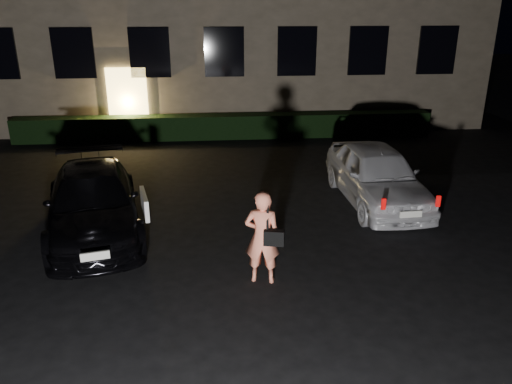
{
  "coord_description": "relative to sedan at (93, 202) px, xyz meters",
  "views": [
    {
      "loc": [
        -0.46,
        -7.32,
        4.65
      ],
      "look_at": [
        0.35,
        2.0,
        1.08
      ],
      "focal_mm": 35.0,
      "sensor_mm": 36.0,
      "label": 1
    }
  ],
  "objects": [
    {
      "name": "hedge",
      "position": [
        3.07,
        7.69,
        -0.24
      ],
      "size": [
        15.0,
        0.7,
        0.85
      ],
      "primitive_type": "cube",
      "color": "black",
      "rests_on": "ground"
    },
    {
      "name": "sedan",
      "position": [
        0.0,
        0.0,
        0.0
      ],
      "size": [
        2.83,
        4.9,
        1.34
      ],
      "rotation": [
        0.0,
        0.0,
        0.22
      ],
      "color": "black",
      "rests_on": "ground"
    },
    {
      "name": "hatch",
      "position": [
        6.55,
        1.1,
        0.04
      ],
      "size": [
        1.86,
        4.25,
        1.42
      ],
      "rotation": [
        0.0,
        0.0,
        0.04
      ],
      "color": "silver",
      "rests_on": "ground"
    },
    {
      "name": "man",
      "position": [
        3.39,
        -2.4,
        0.19
      ],
      "size": [
        0.72,
        0.53,
        1.7
      ],
      "rotation": [
        0.0,
        0.0,
        2.93
      ],
      "color": "#F88464",
      "rests_on": "ground"
    },
    {
      "name": "ground",
      "position": [
        3.07,
        -2.81,
        -0.67
      ],
      "size": [
        80.0,
        80.0,
        0.0
      ],
      "primitive_type": "plane",
      "color": "black",
      "rests_on": "ground"
    }
  ]
}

